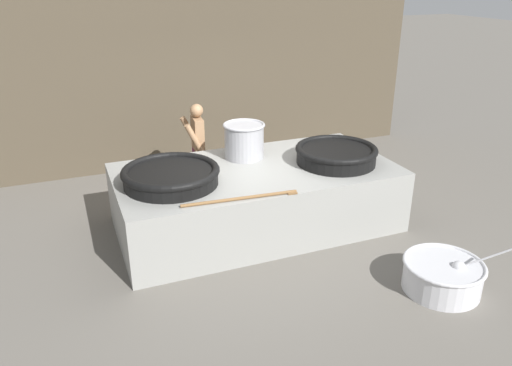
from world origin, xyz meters
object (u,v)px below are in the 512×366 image
at_px(giant_wok_near, 171,175).
at_px(cook, 198,146).
at_px(giant_wok_far, 336,154).
at_px(prep_bowl_vegetables, 443,275).
at_px(stock_pot, 244,140).

height_order(giant_wok_near, cook, cook).
distance_m(giant_wok_far, cook, 2.31).
xyz_separation_m(giant_wok_far, prep_bowl_vegetables, (0.26, -2.08, -0.82)).
xyz_separation_m(giant_wok_near, giant_wok_far, (2.38, -0.11, 0.01)).
bearing_deg(giant_wok_far, cook, 133.59).
xyz_separation_m(giant_wok_near, stock_pot, (1.23, 0.60, 0.14)).
bearing_deg(stock_pot, prep_bowl_vegetables, -63.40).
distance_m(stock_pot, cook, 1.11).
relative_size(giant_wok_near, giant_wok_far, 1.08).
bearing_deg(giant_wok_far, stock_pot, 148.23).
bearing_deg(cook, giant_wok_far, 139.14).
bearing_deg(stock_pot, giant_wok_far, -31.77).
distance_m(giant_wok_near, cook, 1.76).
relative_size(giant_wok_far, cook, 0.78).
xyz_separation_m(giant_wok_far, stock_pot, (-1.14, 0.71, 0.13)).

